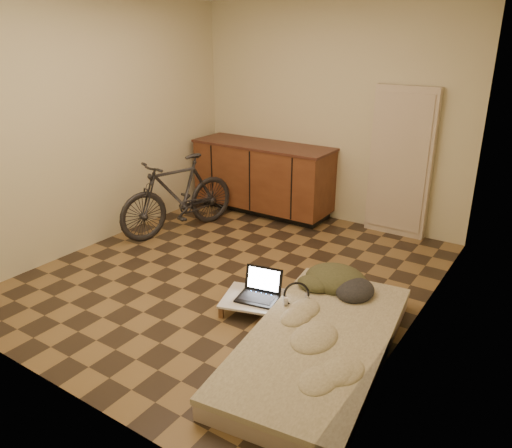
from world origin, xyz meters
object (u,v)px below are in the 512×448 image
Objects in this scene: futon at (319,344)px; lap_desk at (265,301)px; laptop at (260,292)px; bicycle at (178,191)px.

futon is 2.59× the size of lap_desk.
futon is at bearing -33.82° from laptop.
futon is at bearing -10.83° from bicycle.
futon reaches higher than lap_desk.
lap_desk is (1.84, -0.98, -0.40)m from bicycle.
bicycle reaches higher than futon.
bicycle reaches higher than lap_desk.
futon is (2.50, -1.27, -0.41)m from bicycle.
bicycle is 1.91× the size of lap_desk.
bicycle is 0.74× the size of futon.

